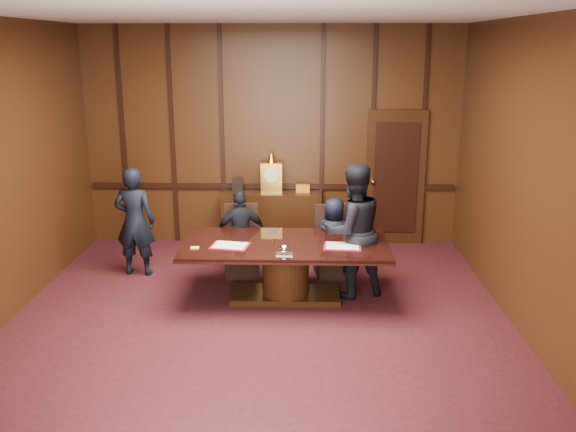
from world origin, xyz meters
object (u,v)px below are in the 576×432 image
(sideboard, at_px, (272,217))
(conference_table, at_px, (286,261))
(signatory_left, at_px, (241,234))
(signatory_right, at_px, (334,238))
(witness_right, at_px, (352,231))
(witness_left, at_px, (135,222))

(sideboard, height_order, conference_table, sideboard)
(sideboard, bearing_deg, signatory_left, -104.87)
(sideboard, xyz_separation_m, conference_table, (0.29, -2.16, 0.02))
(signatory_left, xyz_separation_m, signatory_right, (1.30, 0.00, -0.05))
(conference_table, distance_m, signatory_right, 1.03)
(signatory_right, distance_m, witness_right, 0.74)
(signatory_left, xyz_separation_m, witness_right, (1.51, -0.65, 0.25))
(witness_right, bearing_deg, signatory_left, -44.40)
(witness_left, bearing_deg, witness_right, 171.40)
(signatory_left, relative_size, witness_left, 0.80)
(sideboard, bearing_deg, witness_right, -60.32)
(conference_table, height_order, signatory_right, signatory_right)
(signatory_left, bearing_deg, signatory_right, 165.57)
(witness_left, distance_m, witness_right, 3.08)
(sideboard, distance_m, signatory_right, 1.65)
(conference_table, distance_m, witness_left, 2.32)
(conference_table, xyz_separation_m, witness_right, (0.86, 0.15, 0.37))
(conference_table, relative_size, signatory_left, 2.10)
(sideboard, distance_m, signatory_left, 1.41)
(sideboard, xyz_separation_m, witness_left, (-1.86, -1.33, 0.30))
(witness_right, bearing_deg, signatory_right, -93.48)
(conference_table, distance_m, signatory_left, 1.04)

